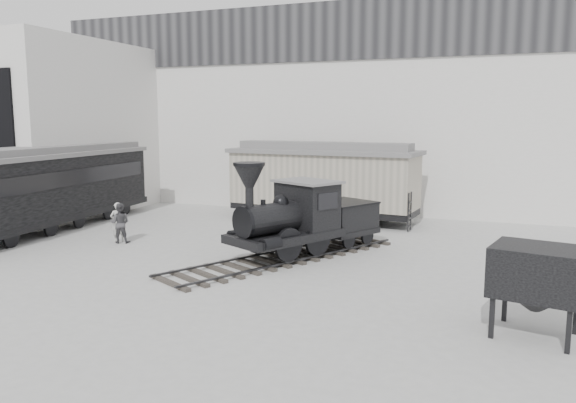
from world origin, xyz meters
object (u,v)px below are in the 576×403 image
at_px(locomotive, 300,222).
at_px(boxcar, 323,179).
at_px(passenger_coach, 51,187).
at_px(coal_hopper, 537,278).
at_px(visitor_b, 120,223).
at_px(visitor_a, 118,222).

height_order(locomotive, boxcar, boxcar).
distance_m(passenger_coach, coal_hopper, 20.94).
xyz_separation_m(locomotive, visitor_b, (-7.60, -0.44, -0.46)).
relative_size(locomotive, boxcar, 0.99).
bearing_deg(coal_hopper, visitor_b, 174.63).
bearing_deg(locomotive, coal_hopper, -7.30).
height_order(locomotive, passenger_coach, passenger_coach).
distance_m(locomotive, visitor_b, 7.62).
height_order(visitor_a, visitor_b, same).
bearing_deg(passenger_coach, visitor_a, -19.20).
distance_m(visitor_b, coal_hopper, 15.99).
relative_size(passenger_coach, visitor_b, 8.12).
xyz_separation_m(passenger_coach, visitor_b, (4.76, -1.39, -1.12)).
xyz_separation_m(locomotive, boxcar, (-1.45, 7.45, 0.76)).
bearing_deg(visitor_b, locomotive, 162.63).
bearing_deg(visitor_b, boxcar, -148.61).
height_order(locomotive, visitor_a, locomotive).
bearing_deg(visitor_a, passenger_coach, -56.56).
xyz_separation_m(visitor_a, coal_hopper, (15.42, -5.06, 0.56)).
bearing_deg(visitor_b, passenger_coach, -36.94).
height_order(boxcar, coal_hopper, boxcar).
relative_size(visitor_a, coal_hopper, 0.73).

